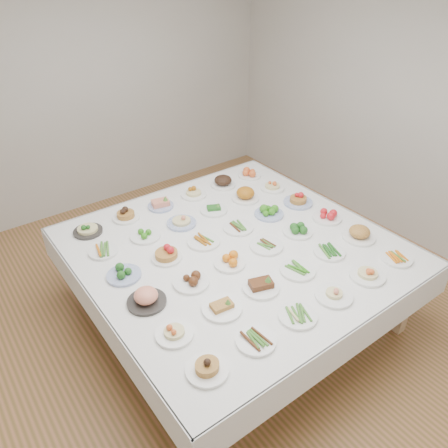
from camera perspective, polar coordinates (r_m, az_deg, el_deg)
room_envelope at (r=3.10m, az=-3.00°, el=14.02°), size 5.02×5.02×2.81m
display_table at (r=3.60m, az=1.42°, el=-3.60°), size 2.40×2.40×0.75m
dish_0 at (r=2.60m, az=-2.23°, el=-17.77°), size 0.25×0.25×0.15m
dish_1 at (r=2.78m, az=4.19°, el=-14.81°), size 0.25×0.25×0.06m
dish_2 at (r=2.96m, az=9.60°, el=-11.59°), size 0.26×0.26×0.06m
dish_3 at (r=3.14m, az=14.23°, el=-8.56°), size 0.26×0.26×0.12m
dish_4 at (r=3.38m, az=18.31°, el=-5.90°), size 0.26×0.26×0.12m
dish_5 at (r=3.66m, az=21.63°, el=-4.12°), size 0.24×0.24×0.05m
dish_6 at (r=2.81m, az=-6.54°, el=-13.63°), size 0.24×0.24×0.11m
dish_7 at (r=2.96m, az=-0.29°, el=-10.54°), size 0.27×0.27×0.11m
dish_8 at (r=3.12m, az=4.86°, el=-7.67°), size 0.26×0.26×0.12m
dish_9 at (r=3.33m, az=9.62°, el=-5.78°), size 0.26×0.26×0.06m
dish_10 at (r=3.56m, az=13.61°, el=-3.43°), size 0.25×0.24×0.06m
dish_11 at (r=3.78m, az=17.31°, el=-0.90°), size 0.27×0.27×0.15m
dish_12 at (r=3.03m, az=-10.17°, el=-9.06°), size 0.27×0.27×0.16m
dish_13 at (r=3.17m, az=-4.35°, el=-7.14°), size 0.26×0.26×0.11m
dish_14 at (r=3.33m, az=0.74°, el=-4.61°), size 0.24×0.24×0.11m
dish_15 at (r=3.55m, az=5.55°, el=-2.75°), size 0.27×0.27×0.05m
dish_16 at (r=3.74m, az=9.63°, el=-0.50°), size 0.25×0.25×0.11m
dish_17 at (r=3.98m, az=13.34°, el=1.22°), size 0.25×0.25×0.11m
dish_18 at (r=3.30m, az=-13.02°, el=-5.97°), size 0.25×0.25×0.12m
dish_19 at (r=3.41m, az=-7.56°, el=-3.58°), size 0.24×0.23×0.15m
dish_20 at (r=3.59m, az=-2.70°, el=-2.12°), size 0.27×0.27×0.06m
dish_21 at (r=3.76m, az=1.87°, el=-0.32°), size 0.26×0.26×0.06m
dish_22 at (r=3.95m, az=5.93°, el=1.82°), size 0.26×0.26×0.12m
dish_23 at (r=4.17m, az=9.71°, el=3.51°), size 0.27×0.27×0.15m
dish_24 at (r=3.60m, az=-15.50°, el=-3.32°), size 0.24×0.23×0.06m
dish_25 at (r=3.70m, az=-10.29°, el=-1.19°), size 0.25×0.25×0.10m
dish_26 at (r=3.82m, az=-5.60°, el=0.69°), size 0.25×0.25×0.13m
dish_27 at (r=4.00m, az=-1.35°, el=2.14°), size 0.25×0.25×0.10m
dish_28 at (r=4.18m, az=2.81°, el=4.09°), size 0.26×0.26×0.15m
dish_29 at (r=4.40m, az=6.35°, el=5.12°), size 0.24×0.24×0.11m
dish_30 at (r=3.86m, az=-17.45°, el=-0.30°), size 0.24×0.24×0.13m
dish_31 at (r=3.97m, az=-12.75°, el=1.44°), size 0.23×0.23×0.14m
dish_32 at (r=4.10m, az=-8.30°, el=2.78°), size 0.24×0.24×0.11m
dish_33 at (r=4.25m, az=-3.99°, el=4.45°), size 0.24×0.24×0.14m
dish_34 at (r=4.43m, az=-0.13°, el=5.72°), size 0.25×0.25×0.14m
dish_35 at (r=4.63m, az=3.36°, el=6.73°), size 0.23×0.23×0.11m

